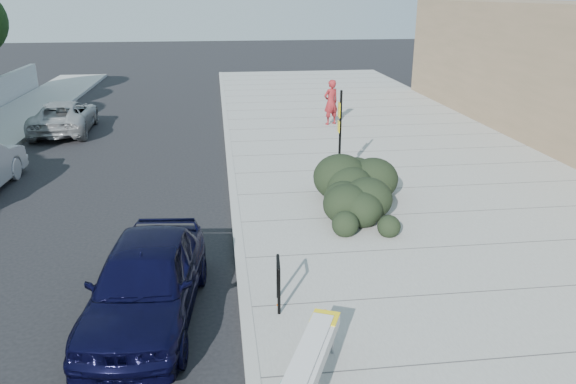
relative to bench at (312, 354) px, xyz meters
name	(u,v)px	position (x,y,z in m)	size (l,w,h in m)	color
ground	(240,265)	(-0.84, 4.17, -0.63)	(120.00, 120.00, 0.00)	black
sidewalk_near	(414,179)	(4.76, 9.17, -0.56)	(11.20, 50.00, 0.15)	gray
curb_near	(232,186)	(-0.84, 9.17, -0.55)	(0.22, 50.00, 0.17)	#9E9E99
bench	(312,354)	(0.00, 0.00, 0.00)	(1.20, 2.01, 0.61)	gray
bike_rack	(278,279)	(-0.24, 2.17, 0.05)	(0.10, 0.61, 0.89)	black
sign_post	(340,130)	(2.36, 9.18, 1.05)	(0.10, 0.31, 2.71)	black
hedge	(363,184)	(2.47, 6.67, 0.20)	(1.81, 3.63, 1.36)	black
sedan_navy	(146,281)	(-2.56, 2.28, 0.11)	(1.77, 4.39, 1.50)	black
suv_silver	(64,117)	(-7.50, 17.26, 0.03)	(2.19, 4.75, 1.32)	#96989B
pedestrian	(331,102)	(3.63, 16.69, 0.47)	(0.70, 0.46, 1.91)	maroon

